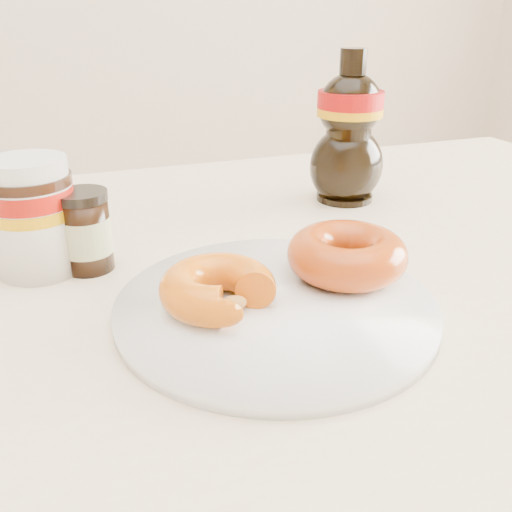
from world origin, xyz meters
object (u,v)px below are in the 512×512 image
object	(u,v)px
plate	(276,307)
dining_table	(230,357)
syrup_bottle	(349,128)
donut_bitten	(218,288)
donut_whole	(347,254)
nutella_jar	(33,212)
dark_jar	(86,232)

from	to	relation	value
plate	dining_table	bearing A→B (deg)	107.25
dining_table	syrup_bottle	world-z (taller)	syrup_bottle
dining_table	donut_bitten	size ratio (longest dim) A/B	14.16
donut_whole	nutella_jar	bearing A→B (deg)	152.87
dining_table	donut_whole	distance (m)	0.16
dining_table	donut_whole	xyz separation A→B (m)	(0.10, -0.04, 0.12)
plate	donut_bitten	bearing A→B (deg)	171.91
donut_bitten	syrup_bottle	size ratio (longest dim) A/B	0.50
dining_table	plate	size ratio (longest dim) A/B	5.01
dining_table	plate	xyz separation A→B (m)	(0.02, -0.07, 0.09)
dining_table	dark_jar	distance (m)	0.19
donut_bitten	dark_jar	size ratio (longest dim) A/B	1.20
plate	donut_bitten	world-z (taller)	donut_bitten
dining_table	dark_jar	bearing A→B (deg)	145.49
donut_bitten	nutella_jar	size ratio (longest dim) A/B	0.85
donut_whole	dark_jar	xyz separation A→B (m)	(-0.23, 0.13, 0.01)
nutella_jar	syrup_bottle	world-z (taller)	syrup_bottle
donut_bitten	nutella_jar	world-z (taller)	nutella_jar
plate	donut_bitten	size ratio (longest dim) A/B	2.83
nutella_jar	donut_bitten	bearing A→B (deg)	-48.59
nutella_jar	syrup_bottle	distance (m)	0.41
dining_table	donut_whole	size ratio (longest dim) A/B	12.37
plate	syrup_bottle	size ratio (longest dim) A/B	1.41
nutella_jar	dark_jar	xyz separation A→B (m)	(0.05, -0.01, -0.02)
donut_bitten	donut_whole	xyz separation A→B (m)	(0.13, 0.02, 0.00)
donut_whole	nutella_jar	xyz separation A→B (m)	(-0.27, 0.14, 0.03)
dining_table	donut_bitten	world-z (taller)	donut_bitten
syrup_bottle	dark_jar	world-z (taller)	syrup_bottle
plate	dark_jar	xyz separation A→B (m)	(-0.14, 0.15, 0.03)
donut_whole	dining_table	bearing A→B (deg)	157.97
donut_bitten	syrup_bottle	xyz separation A→B (m)	(0.26, 0.26, 0.07)
dining_table	donut_bitten	xyz separation A→B (m)	(-0.03, -0.06, 0.11)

